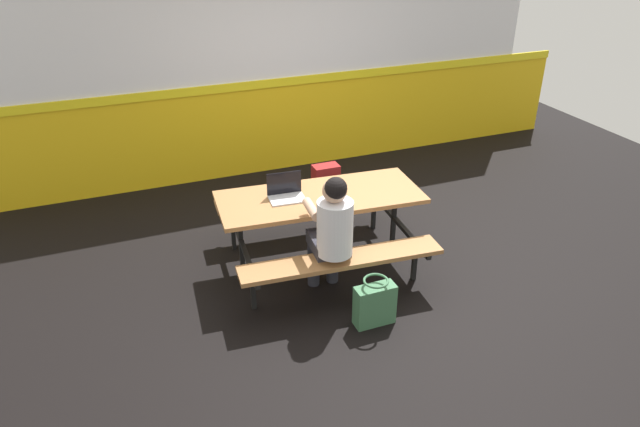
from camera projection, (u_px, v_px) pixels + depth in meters
ground_plane at (366, 254)px, 5.87m from camera, size 10.00×10.00×0.02m
accent_backdrop at (286, 72)px, 7.23m from camera, size 8.00×0.14×2.60m
picnic_table_main at (320, 211)px, 5.43m from camera, size 1.92×1.69×0.74m
student_nearer at (332, 228)px, 4.88m from camera, size 0.38×0.53×1.21m
laptop_silver at (286, 193)px, 5.28m from camera, size 0.34×0.25×0.22m
backpack_dark at (326, 183)px, 6.82m from camera, size 0.30×0.22×0.44m
tote_bag_bright at (375, 304)px, 4.81m from camera, size 0.34×0.21×0.43m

